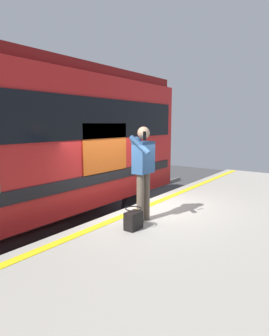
% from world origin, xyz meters
% --- Properties ---
extents(ground_plane, '(24.95, 24.95, 0.00)m').
position_xyz_m(ground_plane, '(0.00, 0.00, 0.00)').
color(ground_plane, '#3D3D3F').
extents(platform, '(12.35, 4.82, 1.09)m').
position_xyz_m(platform, '(0.00, 2.41, 0.54)').
color(platform, '#9E998E').
rests_on(platform, ground).
extents(safety_line, '(12.10, 0.16, 0.01)m').
position_xyz_m(safety_line, '(0.00, 0.30, 1.09)').
color(safety_line, yellow).
rests_on(safety_line, platform).
extents(track_rail_near, '(16.06, 0.08, 0.16)m').
position_xyz_m(track_rail_near, '(0.00, -1.60, 0.08)').
color(track_rail_near, slate).
rests_on(track_rail_near, ground).
extents(track_rail_far, '(16.06, 0.08, 0.16)m').
position_xyz_m(track_rail_far, '(0.00, -3.04, 0.08)').
color(track_rail_far, slate).
rests_on(track_rail_far, ground).
extents(train_carriage, '(9.46, 3.01, 4.04)m').
position_xyz_m(train_carriage, '(1.61, -2.31, 2.56)').
color(train_carriage, red).
rests_on(train_carriage, ground).
extents(passenger, '(0.57, 0.55, 1.73)m').
position_xyz_m(passenger, '(0.68, 0.75, 2.11)').
color(passenger, brown).
rests_on(passenger, platform).
extents(handbag, '(0.31, 0.28, 0.37)m').
position_xyz_m(handbag, '(1.15, 0.88, 1.26)').
color(handbag, black).
rests_on(handbag, platform).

